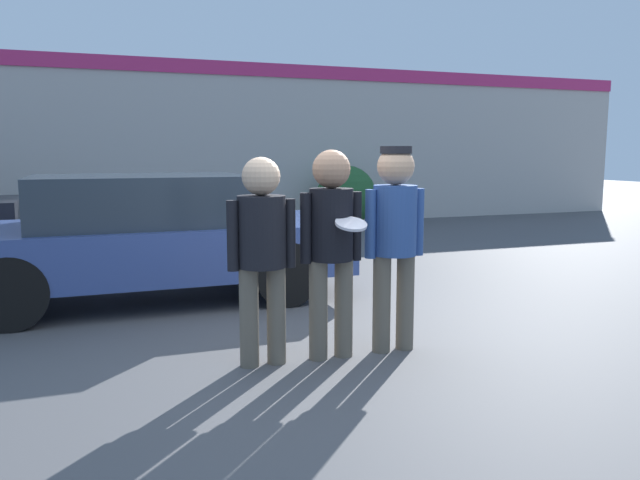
# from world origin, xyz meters

# --- Properties ---
(ground_plane) EXTENTS (56.00, 56.00, 0.00)m
(ground_plane) POSITION_xyz_m (0.00, 0.00, 0.00)
(ground_plane) COLOR #4C4C4F
(storefront_building) EXTENTS (24.00, 0.22, 3.66)m
(storefront_building) POSITION_xyz_m (0.00, 9.24, 1.86)
(storefront_building) COLOR beige
(storefront_building) RESTS_ON ground
(person_left) EXTENTS (0.54, 0.37, 1.63)m
(person_left) POSITION_xyz_m (-0.64, -0.20, 0.97)
(person_left) COLOR #665B4C
(person_left) RESTS_ON ground
(person_middle_with_frisbee) EXTENTS (0.52, 0.54, 1.68)m
(person_middle_with_frisbee) POSITION_xyz_m (-0.07, -0.23, 1.00)
(person_middle_with_frisbee) COLOR #665B4C
(person_middle_with_frisbee) RESTS_ON ground
(person_right) EXTENTS (0.53, 0.36, 1.71)m
(person_right) POSITION_xyz_m (0.49, -0.23, 1.04)
(person_right) COLOR #665B4C
(person_right) RESTS_ON ground
(parked_car_near) EXTENTS (4.36, 1.96, 1.41)m
(parked_car_near) POSITION_xyz_m (-1.28, 2.42, 0.73)
(parked_car_near) COLOR #334784
(parked_car_near) RESTS_ON ground
(shrub) EXTENTS (1.37, 1.37, 1.37)m
(shrub) POSITION_xyz_m (3.66, 8.37, 0.69)
(shrub) COLOR #285B2D
(shrub) RESTS_ON ground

